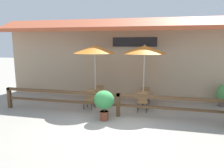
% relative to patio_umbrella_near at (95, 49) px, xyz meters
% --- Properties ---
extents(ground_plane, '(60.00, 60.00, 0.00)m').
position_rel_patio_umbrella_near_xyz_m(ground_plane, '(1.44, -2.49, -2.66)').
color(ground_plane, gray).
extents(building_facade, '(14.28, 1.49, 4.23)m').
position_rel_patio_umbrella_near_xyz_m(building_facade, '(1.44, 1.61, -0.50)').
color(building_facade, tan).
rests_on(building_facade, ground).
extents(patio_railing, '(10.40, 0.14, 0.95)m').
position_rel_patio_umbrella_near_xyz_m(patio_railing, '(1.44, -1.44, -1.97)').
color(patio_railing, brown).
rests_on(patio_railing, ground).
extents(patio_umbrella_near, '(2.03, 2.03, 2.89)m').
position_rel_patio_umbrella_near_xyz_m(patio_umbrella_near, '(0.00, 0.00, 0.00)').
color(patio_umbrella_near, '#B7B2A8').
rests_on(patio_umbrella_near, ground).
extents(dining_table_near, '(0.83, 0.83, 0.74)m').
position_rel_patio_umbrella_near_xyz_m(dining_table_near, '(0.00, 0.00, -2.07)').
color(dining_table_near, olive).
rests_on(dining_table_near, ground).
extents(chair_near_streetside, '(0.46, 0.46, 0.86)m').
position_rel_patio_umbrella_near_xyz_m(chair_near_streetside, '(-0.04, -0.70, -2.18)').
color(chair_near_streetside, olive).
rests_on(chair_near_streetside, ground).
extents(chair_near_wallside, '(0.45, 0.45, 0.86)m').
position_rel_patio_umbrella_near_xyz_m(chair_near_wallside, '(0.08, 0.70, -2.18)').
color(chair_near_wallside, olive).
rests_on(chair_near_wallside, ground).
extents(patio_umbrella_middle, '(2.03, 2.03, 2.89)m').
position_rel_patio_umbrella_near_xyz_m(patio_umbrella_middle, '(2.30, 0.12, 0.00)').
color(patio_umbrella_middle, '#B7B2A8').
rests_on(patio_umbrella_middle, ground).
extents(dining_table_middle, '(0.83, 0.83, 0.74)m').
position_rel_patio_umbrella_near_xyz_m(dining_table_middle, '(2.30, 0.12, -2.07)').
color(dining_table_middle, olive).
rests_on(dining_table_middle, ground).
extents(chair_middle_streetside, '(0.42, 0.42, 0.86)m').
position_rel_patio_umbrella_near_xyz_m(chair_middle_streetside, '(2.34, -0.53, -2.18)').
color(chair_middle_streetside, olive).
rests_on(chair_middle_streetside, ground).
extents(chair_middle_wallside, '(0.50, 0.50, 0.86)m').
position_rel_patio_umbrella_near_xyz_m(chair_middle_wallside, '(2.33, 0.77, -2.18)').
color(chair_middle_wallside, olive).
rests_on(chair_middle_wallside, ground).
extents(potted_plant_broad_leaf, '(0.79, 0.71, 1.18)m').
position_rel_patio_umbrella_near_xyz_m(potted_plant_broad_leaf, '(1.00, -2.02, -1.91)').
color(potted_plant_broad_leaf, brown).
rests_on(potted_plant_broad_leaf, ground).
extents(potted_plant_entrance_palm, '(0.58, 0.53, 1.07)m').
position_rel_patio_umbrella_near_xyz_m(potted_plant_entrance_palm, '(5.94, 1.06, -2.09)').
color(potted_plant_entrance_palm, '#564C47').
rests_on(potted_plant_entrance_palm, ground).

